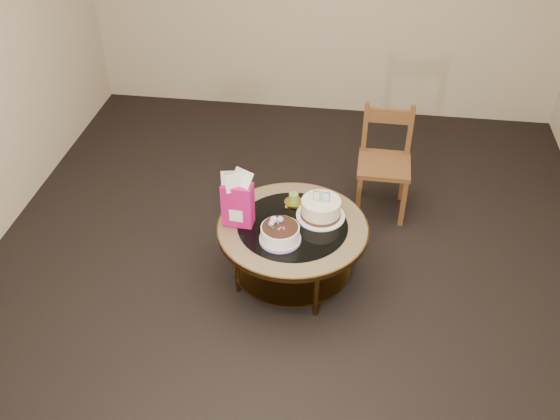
# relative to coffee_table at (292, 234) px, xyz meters

# --- Properties ---
(ground) EXTENTS (5.00, 5.00, 0.00)m
(ground) POSITION_rel_coffee_table_xyz_m (-0.00, 0.00, -0.38)
(ground) COLOR black
(ground) RESTS_ON ground
(room_walls) EXTENTS (4.52, 5.02, 2.61)m
(room_walls) POSITION_rel_coffee_table_xyz_m (-0.00, 0.00, 1.16)
(room_walls) COLOR #BEAE8F
(room_walls) RESTS_ON ground
(coffee_table) EXTENTS (1.02, 1.02, 0.46)m
(coffee_table) POSITION_rel_coffee_table_xyz_m (0.00, 0.00, 0.00)
(coffee_table) COLOR #563C18
(coffee_table) RESTS_ON ground
(decorated_cake) EXTENTS (0.27, 0.27, 0.16)m
(decorated_cake) POSITION_rel_coffee_table_xyz_m (-0.06, -0.17, 0.13)
(decorated_cake) COLOR #BE98D6
(decorated_cake) RESTS_ON coffee_table
(cream_cake) EXTENTS (0.33, 0.33, 0.21)m
(cream_cake) POSITION_rel_coffee_table_xyz_m (0.18, 0.12, 0.15)
(cream_cake) COLOR white
(cream_cake) RESTS_ON coffee_table
(gift_bag) EXTENTS (0.21, 0.16, 0.40)m
(gift_bag) POSITION_rel_coffee_table_xyz_m (-0.36, -0.02, 0.28)
(gift_bag) COLOR #C2125C
(gift_bag) RESTS_ON coffee_table
(pillar_candle) EXTENTS (0.13, 0.13, 0.10)m
(pillar_candle) POSITION_rel_coffee_table_xyz_m (-0.02, 0.23, 0.11)
(pillar_candle) COLOR #D6AE58
(pillar_candle) RESTS_ON coffee_table
(dining_chair) EXTENTS (0.40, 0.40, 0.86)m
(dining_chair) POSITION_rel_coffee_table_xyz_m (0.60, 0.90, 0.06)
(dining_chair) COLOR brown
(dining_chair) RESTS_ON ground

